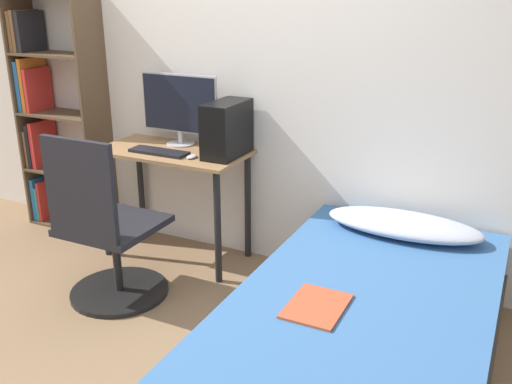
% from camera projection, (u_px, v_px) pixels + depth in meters
% --- Properties ---
extents(ground_plane, '(14.00, 14.00, 0.00)m').
position_uv_depth(ground_plane, '(120.00, 351.00, 2.98)').
color(ground_plane, '#846647').
extents(wall_back, '(8.00, 0.05, 2.50)m').
position_uv_depth(wall_back, '(239.00, 75.00, 3.70)').
color(wall_back, silver).
rests_on(wall_back, ground_plane).
extents(desk, '(1.00, 0.51, 0.77)m').
position_uv_depth(desk, '(174.00, 170.00, 3.82)').
color(desk, '#997047').
rests_on(desk, ground_plane).
extents(bookshelf, '(0.68, 0.30, 1.78)m').
position_uv_depth(bookshelf, '(51.00, 114.00, 4.32)').
color(bookshelf, brown).
rests_on(bookshelf, ground_plane).
extents(office_chair, '(0.60, 0.60, 1.04)m').
position_uv_depth(office_chair, '(107.00, 240.00, 3.34)').
color(office_chair, black).
rests_on(office_chair, ground_plane).
extents(bed, '(1.15, 2.04, 0.47)m').
position_uv_depth(bed, '(362.00, 339.00, 2.68)').
color(bed, '#4C3D2D').
rests_on(bed, ground_plane).
extents(pillow, '(0.87, 0.36, 0.11)m').
position_uv_depth(pillow, '(403.00, 225.00, 3.22)').
color(pillow, '#B2B7C6').
rests_on(pillow, bed).
extents(magazine, '(0.24, 0.32, 0.01)m').
position_uv_depth(magazine, '(317.00, 306.00, 2.49)').
color(magazine, '#B24C2D').
rests_on(magazine, bed).
extents(monitor, '(0.58, 0.19, 0.48)m').
position_uv_depth(monitor, '(179.00, 107.00, 3.83)').
color(monitor, '#B7B7BC').
rests_on(monitor, desk).
extents(keyboard, '(0.40, 0.13, 0.02)m').
position_uv_depth(keyboard, '(159.00, 152.00, 3.70)').
color(keyboard, black).
rests_on(keyboard, desk).
extents(pc_tower, '(0.19, 0.38, 0.35)m').
position_uv_depth(pc_tower, '(227.00, 129.00, 3.60)').
color(pc_tower, black).
rests_on(pc_tower, desk).
extents(mouse, '(0.06, 0.09, 0.02)m').
position_uv_depth(mouse, '(192.00, 157.00, 3.60)').
color(mouse, silver).
rests_on(mouse, desk).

